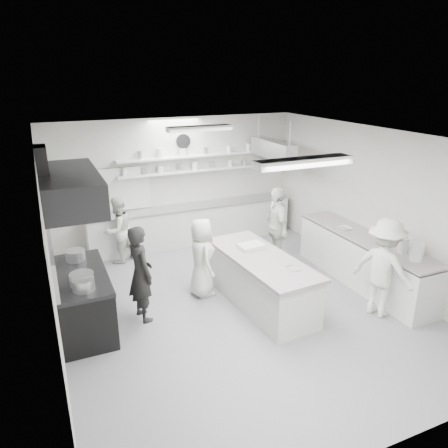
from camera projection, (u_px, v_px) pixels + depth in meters
name	position (u px, v px, depth m)	size (l,w,h in m)	color
floor	(238.00, 305.00, 7.76)	(6.00, 7.00, 0.02)	#9A999F
ceiling	(240.00, 137.00, 6.75)	(6.00, 7.00, 0.02)	white
wall_back	(176.00, 181.00, 10.27)	(6.00, 0.04, 3.00)	silver
wall_front	(391.00, 337.00, 4.23)	(6.00, 0.04, 3.00)	silver
wall_left	(49.00, 256.00, 6.12)	(0.04, 7.00, 3.00)	silver
wall_right	(377.00, 206.00, 8.39)	(0.04, 7.00, 3.00)	silver
stove	(83.00, 302.00, 6.97)	(0.80, 1.80, 0.90)	black
exhaust_hood	(69.00, 188.00, 6.33)	(0.85, 2.00, 0.50)	black
back_counter	(193.00, 224.00, 10.48)	(5.00, 0.60, 0.92)	silver
shelf_lower	(205.00, 170.00, 10.34)	(4.20, 0.26, 0.04)	silver
shelf_upper	(205.00, 155.00, 10.23)	(4.20, 0.26, 0.04)	silver
pass_through_window	(122.00, 189.00, 9.78)	(1.30, 0.04, 1.00)	black
wall_clock	(183.00, 141.00, 10.00)	(0.32, 0.32, 0.05)	silver
right_counter	(364.00, 261.00, 8.43)	(0.74, 3.30, 0.94)	silver
pot_rack	(273.00, 149.00, 9.81)	(0.30, 1.60, 0.40)	#B2B2B3
light_fixture_front	(303.00, 162.00, 5.22)	(1.30, 0.25, 0.10)	silver
light_fixture_rear	(200.00, 128.00, 8.32)	(1.30, 0.25, 0.10)	silver
prep_island	(261.00, 282.00, 7.64)	(0.89, 2.39, 0.88)	silver
stove_pot	(82.00, 280.00, 6.42)	(0.36, 0.36, 0.24)	#B2B2B3
cook_stove	(141.00, 274.00, 7.07)	(0.61, 0.40, 1.67)	black
cook_back	(118.00, 230.00, 9.29)	(0.72, 0.56, 1.48)	silver
cook_island_left	(202.00, 257.00, 7.90)	(0.73, 0.48, 1.50)	silver
cook_island_right	(276.00, 228.00, 9.02)	(1.03, 0.43, 1.76)	silver
cook_right	(384.00, 268.00, 7.19)	(1.12, 0.64, 1.73)	silver
bowl_island_a	(294.00, 270.00, 7.04)	(0.24, 0.24, 0.06)	#B2B2B3
bowl_island_b	(254.00, 250.00, 7.80)	(0.17, 0.17, 0.05)	silver
bowl_right	(344.00, 229.00, 8.69)	(0.26, 0.26, 0.06)	silver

